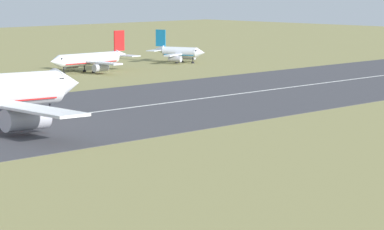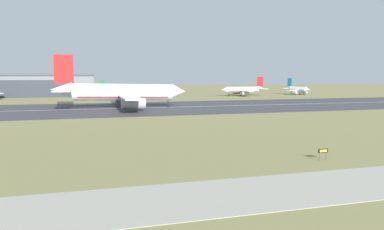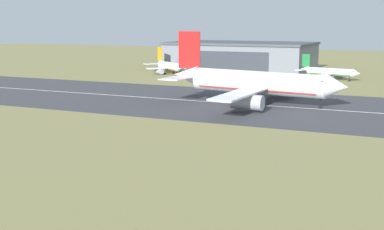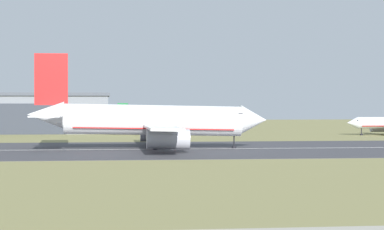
{
  "view_description": "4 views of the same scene",
  "coord_description": "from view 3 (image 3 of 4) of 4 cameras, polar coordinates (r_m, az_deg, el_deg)",
  "views": [
    {
      "loc": [
        -76.24,
        -10.02,
        22.46
      ],
      "look_at": [
        -3.16,
        63.58,
        7.28
      ],
      "focal_mm": 85.0,
      "sensor_mm": 36.0,
      "label": 1
    },
    {
      "loc": [
        -14.47,
        -11.59,
        11.09
      ],
      "look_at": [
        7.34,
        63.65,
        2.66
      ],
      "focal_mm": 35.0,
      "sensor_mm": 36.0,
      "label": 2
    },
    {
      "loc": [
        38.22,
        -9.24,
        19.86
      ],
      "look_at": [
        -0.25,
        73.09,
        4.0
      ],
      "focal_mm": 50.0,
      "sensor_mm": 36.0,
      "label": 3
    },
    {
      "loc": [
        -11.3,
        -23.53,
        8.19
      ],
      "look_at": [
        1.04,
        78.06,
        6.79
      ],
      "focal_mm": 70.0,
      "sensor_mm": 36.0,
      "label": 4
    }
  ],
  "objects": [
    {
      "name": "ground_plane",
      "position": [
        78.63,
        -4.96,
        -4.77
      ],
      "size": [
        648.67,
        648.67,
        0.0
      ],
      "primitive_type": "plane",
      "color": "olive"
    },
    {
      "name": "runway_strip",
      "position": [
        129.68,
        7.61,
        1.01
      ],
      "size": [
        408.67,
        52.96,
        0.06
      ],
      "primitive_type": "cube",
      "color": "#3D3D42",
      "rests_on": "ground_plane"
    },
    {
      "name": "hangar_building",
      "position": [
        225.76,
        5.24,
        6.29
      ],
      "size": [
        58.6,
        34.93,
        11.58
      ],
      "color": "slate",
      "rests_on": "ground_plane"
    },
    {
      "name": "airplane_landing",
      "position": [
        130.79,
        6.92,
        3.37
      ],
      "size": [
        44.34,
        52.74,
        17.54
      ],
      "color": "white",
      "rests_on": "ground_plane"
    },
    {
      "name": "airplane_parked_east",
      "position": [
        207.68,
        -2.46,
        5.21
      ],
      "size": [
        20.7,
        19.63,
        9.98
      ],
      "color": "silver",
      "rests_on": "ground_plane"
    },
    {
      "name": "runway_centreline",
      "position": [
        129.68,
        7.61,
        1.03
      ],
      "size": [
        367.81,
        0.7,
        0.01
      ],
      "primitive_type": "cube",
      "color": "silver",
      "rests_on": "runway_strip"
    },
    {
      "name": "airplane_parked_far_east",
      "position": [
        191.49,
        14.46,
        4.45
      ],
      "size": [
        22.35,
        24.15,
        8.65
      ],
      "color": "silver",
      "rests_on": "ground_plane"
    }
  ]
}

